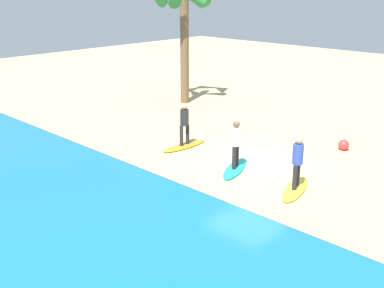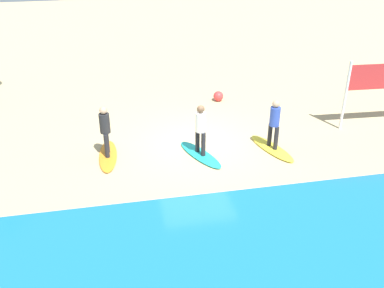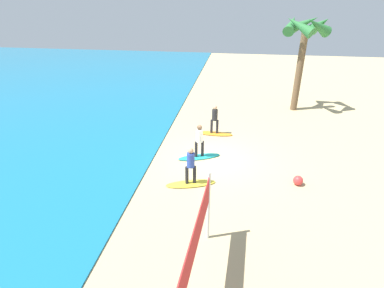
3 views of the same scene
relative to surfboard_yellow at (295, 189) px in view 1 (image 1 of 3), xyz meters
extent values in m
plane|color=tan|center=(2.36, -0.84, -0.04)|extent=(60.00, 60.00, 0.00)
ellipsoid|color=yellow|center=(0.00, 0.00, 0.00)|extent=(1.16, 2.17, 0.09)
cylinder|color=#232328|center=(-0.05, 0.15, 0.43)|extent=(0.14, 0.14, 0.78)
cylinder|color=#232328|center=(0.05, -0.15, 0.43)|extent=(0.14, 0.14, 0.78)
cylinder|color=#334CAD|center=(0.00, 0.00, 1.14)|extent=(0.32, 0.32, 0.62)
sphere|color=tan|center=(0.00, 0.00, 1.56)|extent=(0.24, 0.24, 0.24)
ellipsoid|color=teal|center=(2.39, -0.05, 0.00)|extent=(1.32, 2.15, 0.09)
cylinder|color=#232328|center=(2.32, 0.10, 0.43)|extent=(0.14, 0.14, 0.78)
cylinder|color=#232328|center=(2.45, -0.20, 0.43)|extent=(0.14, 0.14, 0.78)
cylinder|color=white|center=(2.39, -0.05, 1.14)|extent=(0.32, 0.32, 0.62)
sphere|color=brown|center=(2.39, -0.05, 1.56)|extent=(0.24, 0.24, 0.24)
ellipsoid|color=orange|center=(5.27, -0.54, 0.00)|extent=(0.65, 2.12, 0.09)
cylinder|color=#232328|center=(5.28, -0.38, 0.43)|extent=(0.14, 0.14, 0.78)
cylinder|color=#232328|center=(5.27, -0.70, 0.43)|extent=(0.14, 0.14, 0.78)
cylinder|color=#262628|center=(5.27, -0.54, 1.14)|extent=(0.32, 0.32, 0.62)
sphere|color=tan|center=(5.27, -0.54, 1.56)|extent=(0.24, 0.24, 0.24)
cylinder|color=brown|center=(10.30, -5.65, 2.59)|extent=(0.44, 0.44, 5.28)
sphere|color=#E53838|center=(0.67, -4.44, 0.16)|extent=(0.41, 0.41, 0.41)
camera|label=1|loc=(-6.79, 11.64, 5.92)|focal=44.00mm
camera|label=2|loc=(4.99, 11.67, 6.70)|focal=40.40mm
camera|label=3|loc=(-10.47, -1.64, 7.09)|focal=28.18mm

